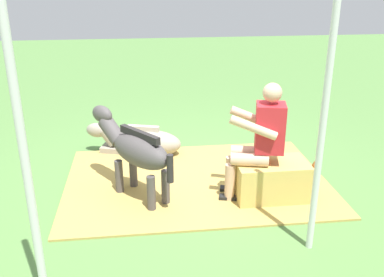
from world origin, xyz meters
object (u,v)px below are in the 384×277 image
object	(u,v)px
pony_lying	(142,142)
soda_bottle	(314,170)
hay_bale	(271,180)
person_seated	(259,138)
tent_pole_left	(324,118)
tent_pole_right	(24,156)
pony_standing	(135,149)

from	to	relation	value
pony_lying	soda_bottle	distance (m)	2.30
hay_bale	soda_bottle	distance (m)	0.80
pony_lying	person_seated	bearing A→B (deg)	131.58
hay_bale	pony_lying	size ratio (longest dim) A/B	0.58
pony_lying	tent_pole_left	world-z (taller)	tent_pole_left
person_seated	tent_pole_left	bearing A→B (deg)	104.57
hay_bale	pony_lying	distance (m)	1.98
pony_lying	tent_pole_right	world-z (taller)	tent_pole_right
person_seated	tent_pole_left	xyz separation A→B (m)	(-0.25, 0.97, 0.53)
person_seated	pony_lying	world-z (taller)	person_seated
tent_pole_left	tent_pole_right	distance (m)	2.31
person_seated	soda_bottle	size ratio (longest dim) A/B	5.47
tent_pole_left	person_seated	bearing A→B (deg)	-75.43
soda_bottle	tent_pole_right	bearing A→B (deg)	33.38
hay_bale	person_seated	world-z (taller)	person_seated
pony_standing	tent_pole_right	xyz separation A→B (m)	(0.69, 1.68, 0.68)
pony_standing	pony_lying	world-z (taller)	pony_standing
hay_bale	person_seated	size ratio (longest dim) A/B	0.60
person_seated	soda_bottle	world-z (taller)	person_seated
hay_bale	tent_pole_left	size ratio (longest dim) A/B	0.31
pony_lying	hay_bale	bearing A→B (deg)	134.52
person_seated	pony_standing	bearing A→B (deg)	-8.87
person_seated	pony_standing	size ratio (longest dim) A/B	1.15
hay_bale	pony_lying	world-z (taller)	hay_bale
pony_standing	pony_lying	xyz separation A→B (m)	(-0.08, -1.18, -0.38)
person_seated	pony_lying	xyz separation A→B (m)	(1.23, -1.39, -0.53)
hay_bale	soda_bottle	size ratio (longest dim) A/B	3.26
hay_bale	tent_pole_left	bearing A→B (deg)	95.65
hay_bale	pony_lying	xyz separation A→B (m)	(1.39, -1.41, -0.03)
pony_lying	soda_bottle	bearing A→B (deg)	154.15
person_seated	soda_bottle	bearing A→B (deg)	-155.09
hay_bale	person_seated	bearing A→B (deg)	-9.11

